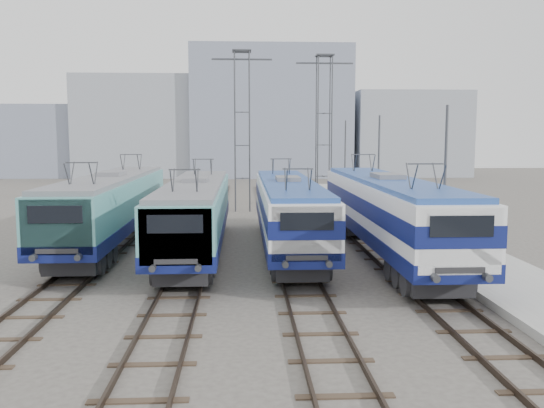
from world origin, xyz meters
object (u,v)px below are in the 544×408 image
at_px(mast_rear, 345,163).
at_px(catenary_tower_east, 324,124).
at_px(locomotive_far_right, 388,209).
at_px(catenary_tower_west, 242,124).
at_px(locomotive_far_left, 111,204).
at_px(mast_front, 445,188).
at_px(locomotive_center_right, 288,207).
at_px(locomotive_center_left, 196,210).
at_px(mast_mid, 379,171).

bearing_deg(mast_rear, catenary_tower_east, -136.40).
height_order(locomotive_far_right, catenary_tower_west, catenary_tower_west).
relative_size(catenary_tower_west, catenary_tower_east, 1.00).
bearing_deg(locomotive_far_left, catenary_tower_east, 50.68).
relative_size(mast_front, mast_rear, 1.00).
distance_m(locomotive_center_right, mast_rear, 20.89).
bearing_deg(mast_rear, locomotive_center_right, -107.73).
bearing_deg(locomotive_center_right, locomotive_far_right, -22.80).
relative_size(catenary_tower_east, mast_front, 1.71).
xyz_separation_m(locomotive_center_left, catenary_tower_west, (2.25, 16.29, 4.49)).
distance_m(catenary_tower_east, mast_mid, 10.69).
height_order(locomotive_center_left, catenary_tower_east, catenary_tower_east).
bearing_deg(mast_rear, mast_mid, -90.00).
relative_size(locomotive_far_right, mast_rear, 2.63).
bearing_deg(locomotive_far_right, catenary_tower_east, 90.73).
bearing_deg(locomotive_center_left, catenary_tower_west, 82.13).
bearing_deg(locomotive_far_left, mast_front, -20.77).
relative_size(locomotive_center_left, locomotive_center_right, 1.00).
bearing_deg(locomotive_center_right, catenary_tower_east, 76.61).
height_order(locomotive_center_right, mast_front, mast_front).
xyz_separation_m(locomotive_far_right, mast_rear, (1.85, 21.75, 1.15)).
xyz_separation_m(locomotive_far_left, mast_front, (15.35, -5.82, 1.25)).
bearing_deg(locomotive_far_left, locomotive_center_right, -10.57).
xyz_separation_m(locomotive_center_left, mast_mid, (10.85, 8.29, 1.35)).
bearing_deg(mast_rear, mast_front, -90.00).
relative_size(locomotive_center_left, catenary_tower_east, 1.44).
bearing_deg(locomotive_center_right, catenary_tower_west, 98.08).
height_order(locomotive_center_right, mast_rear, mast_rear).
height_order(mast_mid, mast_rear, same).
bearing_deg(mast_front, locomotive_far_left, 159.23).
bearing_deg(locomotive_far_left, locomotive_far_right, -14.82).
height_order(locomotive_far_left, locomotive_center_left, locomotive_far_left).
bearing_deg(mast_mid, locomotive_far_left, -158.08).
xyz_separation_m(catenary_tower_east, mast_front, (2.10, -22.00, -3.14)).
bearing_deg(catenary_tower_west, mast_rear, 24.94).
bearing_deg(mast_mid, locomotive_center_right, -128.95).
bearing_deg(mast_front, mast_mid, 90.00).
distance_m(mast_mid, mast_rear, 12.00).
distance_m(locomotive_center_right, mast_mid, 10.18).
xyz_separation_m(locomotive_far_right, catenary_tower_west, (-6.75, 17.75, 4.29)).
bearing_deg(locomotive_center_left, locomotive_far_right, -9.22).
distance_m(locomotive_center_left, locomotive_center_right, 4.52).
height_order(locomotive_far_left, locomotive_center_right, locomotive_far_left).
xyz_separation_m(locomotive_far_left, catenary_tower_east, (13.25, 16.18, 4.39)).
height_order(catenary_tower_west, mast_rear, catenary_tower_west).
distance_m(locomotive_center_right, catenary_tower_west, 16.62).
bearing_deg(mast_rear, locomotive_far_left, -130.18).
bearing_deg(catenary_tower_west, mast_front, -66.73).
bearing_deg(mast_mid, mast_rear, 90.00).
height_order(locomotive_center_right, mast_mid, mast_mid).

